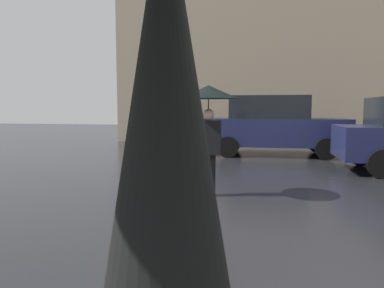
{
  "coord_description": "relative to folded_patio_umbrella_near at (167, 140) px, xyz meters",
  "views": [
    {
      "loc": [
        -1.14,
        -2.19,
        1.58
      ],
      "look_at": [
        -2.3,
        3.77,
        0.97
      ],
      "focal_mm": 33.84,
      "sensor_mm": 36.0,
      "label": 1
    }
  ],
  "objects": [
    {
      "name": "folded_patio_umbrella_near",
      "position": [
        0.0,
        0.0,
        0.0
      ],
      "size": [
        0.5,
        0.5,
        2.19
      ],
      "color": "black",
      "rests_on": "ground"
    },
    {
      "name": "pedestrian_with_umbrella",
      "position": [
        -0.68,
        5.36,
        0.11
      ],
      "size": [
        1.05,
        1.05,
        1.97
      ],
      "rotation": [
        0.0,
        0.0,
        0.21
      ],
      "color": "black",
      "rests_on": "ground"
    },
    {
      "name": "parked_car_left",
      "position": [
        0.63,
        11.36,
        -0.48
      ],
      "size": [
        4.58,
        2.01,
        1.97
      ],
      "rotation": [
        0.0,
        0.0,
        -0.09
      ],
      "color": "#1E234C",
      "rests_on": "ground"
    }
  ]
}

